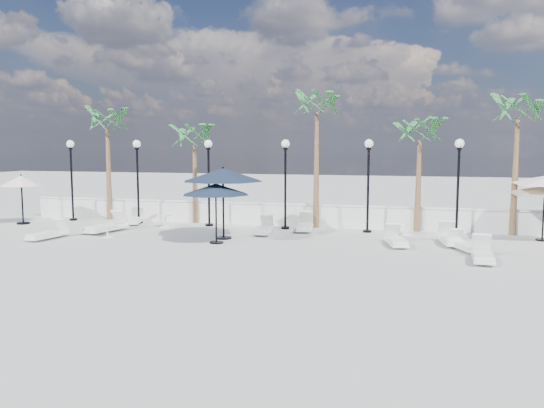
% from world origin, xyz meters
% --- Properties ---
extents(ground, '(100.00, 100.00, 0.00)m').
position_xyz_m(ground, '(0.00, 0.00, 0.00)').
color(ground, '#ACACA7').
rests_on(ground, ground).
extents(balustrade, '(26.00, 0.30, 1.01)m').
position_xyz_m(balustrade, '(0.00, 7.50, 0.47)').
color(balustrade, silver).
rests_on(balustrade, ground).
extents(lamppost_0, '(0.36, 0.36, 3.84)m').
position_xyz_m(lamppost_0, '(-10.50, 6.50, 2.49)').
color(lamppost_0, black).
rests_on(lamppost_0, ground).
extents(lamppost_1, '(0.36, 0.36, 3.84)m').
position_xyz_m(lamppost_1, '(-7.00, 6.50, 2.49)').
color(lamppost_1, black).
rests_on(lamppost_1, ground).
extents(lamppost_2, '(0.36, 0.36, 3.84)m').
position_xyz_m(lamppost_2, '(-3.50, 6.50, 2.49)').
color(lamppost_2, black).
rests_on(lamppost_2, ground).
extents(lamppost_3, '(0.36, 0.36, 3.84)m').
position_xyz_m(lamppost_3, '(0.00, 6.50, 2.49)').
color(lamppost_3, black).
rests_on(lamppost_3, ground).
extents(lamppost_4, '(0.36, 0.36, 3.84)m').
position_xyz_m(lamppost_4, '(3.50, 6.50, 2.49)').
color(lamppost_4, black).
rests_on(lamppost_4, ground).
extents(lamppost_5, '(0.36, 0.36, 3.84)m').
position_xyz_m(lamppost_5, '(7.00, 6.50, 2.49)').
color(lamppost_5, black).
rests_on(lamppost_5, ground).
extents(palm_0, '(2.60, 2.60, 5.50)m').
position_xyz_m(palm_0, '(-9.00, 7.30, 4.53)').
color(palm_0, brown).
rests_on(palm_0, ground).
extents(palm_1, '(2.60, 2.60, 4.70)m').
position_xyz_m(palm_1, '(-4.50, 7.30, 3.75)').
color(palm_1, brown).
rests_on(palm_1, ground).
extents(palm_2, '(2.60, 2.60, 6.10)m').
position_xyz_m(palm_2, '(1.20, 7.30, 5.12)').
color(palm_2, brown).
rests_on(palm_2, ground).
extents(palm_3, '(2.60, 2.60, 4.90)m').
position_xyz_m(palm_3, '(5.50, 7.30, 3.95)').
color(palm_3, brown).
rests_on(palm_3, ground).
extents(palm_4, '(2.60, 2.60, 5.70)m').
position_xyz_m(palm_4, '(9.20, 7.30, 4.73)').
color(palm_4, brown).
rests_on(palm_4, ground).
extents(lounger_0, '(0.83, 1.82, 0.66)m').
position_xyz_m(lounger_0, '(-8.23, 1.70, 0.22)').
color(lounger_0, white).
rests_on(lounger_0, ground).
extents(lounger_1, '(1.07, 2.12, 0.76)m').
position_xyz_m(lounger_1, '(-6.95, 3.72, 0.25)').
color(lounger_1, white).
rests_on(lounger_1, ground).
extents(lounger_2, '(1.08, 1.85, 0.66)m').
position_xyz_m(lounger_2, '(-7.04, 6.22, 0.22)').
color(lounger_2, white).
rests_on(lounger_2, ground).
extents(lounger_3, '(0.75, 1.77, 0.64)m').
position_xyz_m(lounger_3, '(-0.51, 5.00, 0.22)').
color(lounger_3, white).
rests_on(lounger_3, ground).
extents(lounger_4, '(0.81, 1.89, 0.69)m').
position_xyz_m(lounger_4, '(0.93, 6.22, 0.23)').
color(lounger_4, white).
rests_on(lounger_4, ground).
extents(lounger_5, '(0.96, 1.84, 0.66)m').
position_xyz_m(lounger_5, '(4.74, 3.70, 0.22)').
color(lounger_5, white).
rests_on(lounger_5, ground).
extents(lounger_6, '(0.89, 1.97, 0.71)m').
position_xyz_m(lounger_6, '(6.63, 4.42, 0.24)').
color(lounger_6, white).
rests_on(lounger_6, ground).
extents(lounger_7, '(0.70, 1.88, 0.70)m').
position_xyz_m(lounger_7, '(7.41, 1.70, 0.23)').
color(lounger_7, white).
rests_on(lounger_7, ground).
extents(lounger_8, '(1.12, 1.70, 0.61)m').
position_xyz_m(lounger_8, '(7.02, 3.40, 0.20)').
color(lounger_8, white).
rests_on(lounger_8, ground).
extents(side_table_0, '(0.55, 0.55, 0.53)m').
position_xyz_m(side_table_0, '(-5.24, 5.65, 0.32)').
color(side_table_0, white).
rests_on(side_table_0, ground).
extents(side_table_1, '(0.49, 0.49, 0.47)m').
position_xyz_m(side_table_1, '(-6.24, 2.65, 0.29)').
color(side_table_1, white).
rests_on(side_table_1, ground).
extents(side_table_2, '(0.51, 0.51, 0.50)m').
position_xyz_m(side_table_2, '(5.07, 6.20, 0.30)').
color(side_table_2, white).
rests_on(side_table_2, ground).
extents(parasol_navy_left, '(3.16, 3.16, 2.79)m').
position_xyz_m(parasol_navy_left, '(-1.74, 3.53, 2.46)').
color(parasol_navy_left, black).
rests_on(parasol_navy_left, ground).
extents(parasol_navy_mid, '(2.52, 2.52, 2.26)m').
position_xyz_m(parasol_navy_mid, '(-1.67, 2.55, 1.98)').
color(parasol_navy_mid, black).
rests_on(parasol_navy_mid, ground).
extents(parasol_cream_small, '(1.86, 1.86, 2.29)m').
position_xyz_m(parasol_cream_small, '(-12.00, 4.88, 1.96)').
color(parasol_cream_small, black).
rests_on(parasol_cream_small, ground).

